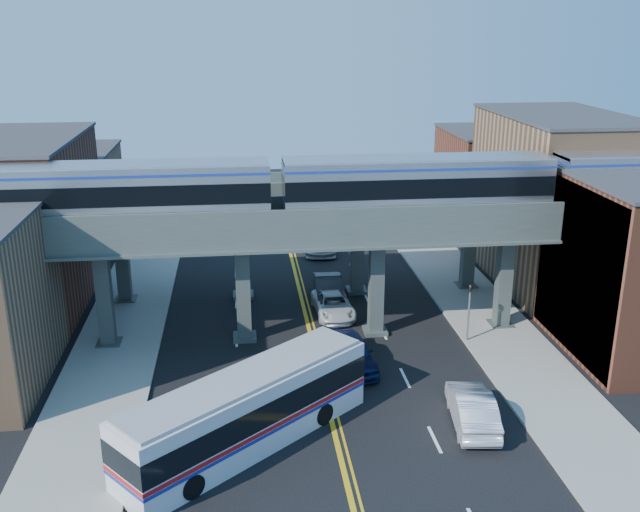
% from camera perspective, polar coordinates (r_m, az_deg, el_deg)
% --- Properties ---
extents(ground, '(120.00, 120.00, 0.00)m').
position_cam_1_polar(ground, '(36.72, 0.54, -11.56)').
color(ground, black).
rests_on(ground, ground).
extents(sidewalk_west, '(5.00, 70.00, 0.16)m').
position_cam_1_polar(sidewalk_west, '(46.02, -15.49, -5.72)').
color(sidewalk_west, gray).
rests_on(sidewalk_west, ground).
extents(sidewalk_east, '(5.00, 70.00, 0.16)m').
position_cam_1_polar(sidewalk_east, '(47.98, 12.82, -4.49)').
color(sidewalk_east, gray).
rests_on(sidewalk_east, ground).
extents(building_west_b, '(8.00, 14.00, 11.00)m').
position_cam_1_polar(building_west_b, '(51.37, -22.78, 2.43)').
color(building_west_b, brown).
rests_on(building_west_b, ground).
extents(building_west_c, '(8.00, 10.00, 8.00)m').
position_cam_1_polar(building_west_c, '(63.93, -19.59, 4.31)').
color(building_west_c, '#886546').
rests_on(building_west_c, ground).
extents(building_east_b, '(8.00, 14.00, 12.00)m').
position_cam_1_polar(building_east_b, '(54.06, 18.25, 4.23)').
color(building_east_b, '#886546').
rests_on(building_east_b, ground).
extents(building_east_c, '(8.00, 10.00, 9.00)m').
position_cam_1_polar(building_east_c, '(66.09, 13.53, 5.74)').
color(building_east_c, brown).
rests_on(building_east_c, ground).
extents(mural_panel, '(0.10, 9.50, 9.50)m').
position_cam_1_polar(mural_panel, '(42.36, 19.79, -1.46)').
color(mural_panel, teal).
rests_on(mural_panel, ground).
extents(elevated_viaduct_near, '(52.00, 3.60, 7.40)m').
position_cam_1_polar(elevated_viaduct_near, '(41.52, -0.80, 1.76)').
color(elevated_viaduct_near, '#3E4845').
rests_on(elevated_viaduct_near, ground).
extents(elevated_viaduct_far, '(52.00, 3.60, 7.40)m').
position_cam_1_polar(elevated_viaduct_far, '(48.24, -1.65, 4.10)').
color(elevated_viaduct_far, '#3E4845').
rests_on(elevated_viaduct_far, ground).
extents(transit_train, '(48.05, 3.01, 3.51)m').
position_cam_1_polar(transit_train, '(41.87, 7.74, 5.74)').
color(transit_train, black).
rests_on(transit_train, elevated_viaduct_near).
extents(stop_sign, '(0.76, 0.09, 2.63)m').
position_cam_1_polar(stop_sign, '(38.58, 0.44, -7.07)').
color(stop_sign, slate).
rests_on(stop_sign, ground).
extents(traffic_signal, '(0.15, 0.18, 4.10)m').
position_cam_1_polar(traffic_signal, '(42.93, 11.85, -3.98)').
color(traffic_signal, slate).
rests_on(traffic_signal, ground).
extents(transit_bus, '(11.66, 10.38, 3.30)m').
position_cam_1_polar(transit_bus, '(32.74, -5.82, -12.24)').
color(transit_bus, silver).
rests_on(transit_bus, ground).
extents(car_lane_a, '(2.69, 5.45, 1.79)m').
position_cam_1_polar(car_lane_a, '(39.73, 2.49, -7.68)').
color(car_lane_a, '#10183D').
rests_on(car_lane_a, ground).
extents(car_lane_b, '(2.01, 5.22, 1.70)m').
position_cam_1_polar(car_lane_b, '(48.69, 0.68, -2.70)').
color(car_lane_b, '#29282A').
rests_on(car_lane_b, ground).
extents(car_lane_c, '(2.60, 5.15, 1.40)m').
position_cam_1_polar(car_lane_c, '(46.51, 1.06, -3.93)').
color(car_lane_c, silver).
rests_on(car_lane_c, ground).
extents(car_lane_d, '(3.15, 6.51, 1.83)m').
position_cam_1_polar(car_lane_d, '(59.60, 0.03, 1.34)').
color(car_lane_d, silver).
rests_on(car_lane_d, ground).
extents(car_parked_curb, '(2.48, 5.41, 1.72)m').
position_cam_1_polar(car_parked_curb, '(35.20, 12.08, -11.82)').
color(car_parked_curb, silver).
rests_on(car_parked_curb, ground).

